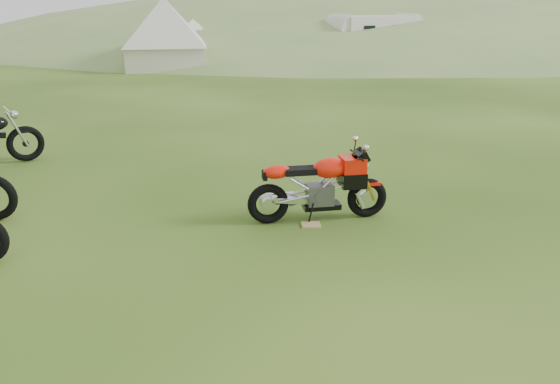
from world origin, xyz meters
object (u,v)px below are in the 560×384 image
object	(u,v)px
sport_motorcycle	(319,182)
tent_mid	(194,38)
tent_left	(166,36)
plywood_board	(311,225)
caravan	(373,38)

from	to	relation	value
sport_motorcycle	tent_mid	bearing A→B (deg)	93.24
tent_left	tent_mid	distance (m)	3.47
sport_motorcycle	plywood_board	distance (m)	0.62
tent_mid	caravan	size ratio (longest dim) A/B	0.54
tent_left	caravan	distance (m)	10.28
sport_motorcycle	caravan	bearing A→B (deg)	69.09
tent_mid	caravan	distance (m)	9.03
sport_motorcycle	plywood_board	world-z (taller)	sport_motorcycle
sport_motorcycle	tent_left	xyz separation A→B (m)	(0.67, 18.63, 0.86)
tent_left	caravan	xyz separation A→B (m)	(10.28, -0.18, -0.33)
sport_motorcycle	tent_mid	xyz separation A→B (m)	(2.47, 21.58, 0.54)
sport_motorcycle	caravan	xyz separation A→B (m)	(10.94, 18.45, 0.54)
plywood_board	tent_left	size ratio (longest dim) A/B	0.08
sport_motorcycle	tent_mid	size ratio (longest dim) A/B	0.74
tent_left	plywood_board	bearing A→B (deg)	-81.24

